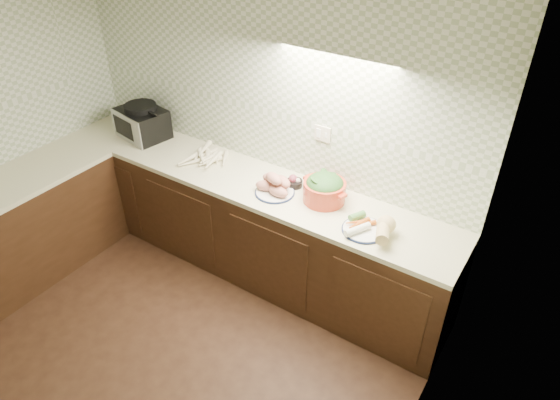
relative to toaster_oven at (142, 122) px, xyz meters
The scene contains 8 objects.
room 2.05m from the toaster_oven, 53.03° to the right, with size 3.60×3.60×2.60m.
counter 1.18m from the toaster_oven, 60.62° to the right, with size 3.60×3.60×0.90m.
toaster_oven is the anchor object (origin of this frame).
parsnip_pile 0.82m from the toaster_oven, ahead, with size 0.47×0.41×0.08m.
sweet_potato_plate 1.53m from the toaster_oven, ahead, with size 0.31×0.31×0.18m.
onion_bowl 1.60m from the toaster_oven, ahead, with size 0.13×0.13×0.10m.
dutch_oven 1.89m from the toaster_oven, ahead, with size 0.39×0.38×0.22m.
veg_plate 2.37m from the toaster_oven, ahead, with size 0.38×0.36×0.14m.
Camera 1 is at (2.12, -1.17, 3.02)m, focal length 32.00 mm.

